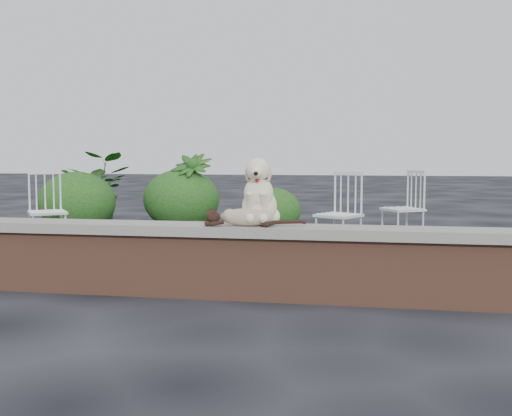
% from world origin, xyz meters
% --- Properties ---
extents(ground, '(60.00, 60.00, 0.00)m').
position_xyz_m(ground, '(0.00, 0.00, 0.00)').
color(ground, black).
rests_on(ground, ground).
extents(brick_wall, '(6.00, 0.30, 0.50)m').
position_xyz_m(brick_wall, '(0.00, 0.00, 0.25)').
color(brick_wall, brown).
rests_on(brick_wall, ground).
extents(capstone, '(6.20, 0.40, 0.08)m').
position_xyz_m(capstone, '(0.00, 0.00, 0.54)').
color(capstone, slate).
rests_on(capstone, brick_wall).
extents(dog, '(0.38, 0.49, 0.54)m').
position_xyz_m(dog, '(-0.39, 0.09, 0.85)').
color(dog, beige).
rests_on(dog, capstone).
extents(cat, '(0.93, 0.28, 0.16)m').
position_xyz_m(cat, '(-0.47, -0.06, 0.66)').
color(cat, tan).
rests_on(cat, capstone).
extents(chair_b, '(0.77, 0.77, 0.94)m').
position_xyz_m(chair_b, '(0.13, 2.25, 0.47)').
color(chair_b, white).
rests_on(chair_b, ground).
extents(chair_a, '(0.78, 0.78, 0.94)m').
position_xyz_m(chair_a, '(-3.30, 1.98, 0.47)').
color(chair_a, white).
rests_on(chair_a, ground).
extents(chair_e, '(0.59, 0.59, 0.94)m').
position_xyz_m(chair_e, '(-0.99, 4.61, 0.47)').
color(chair_e, white).
rests_on(chair_e, ground).
extents(chair_d, '(0.77, 0.77, 0.94)m').
position_xyz_m(chair_d, '(0.88, 3.18, 0.47)').
color(chair_d, white).
rests_on(chair_d, ground).
extents(potted_plant_a, '(1.24, 1.13, 1.19)m').
position_xyz_m(potted_plant_a, '(-3.81, 4.51, 0.59)').
color(potted_plant_a, '#164212').
rests_on(potted_plant_a, ground).
extents(potted_plant_b, '(0.70, 0.70, 1.16)m').
position_xyz_m(potted_plant_b, '(-2.28, 4.52, 0.58)').
color(potted_plant_b, '#164212').
rests_on(potted_plant_b, ground).
extents(shrubbery, '(3.97, 1.77, 0.96)m').
position_xyz_m(shrubbery, '(-2.81, 4.31, 0.40)').
color(shrubbery, '#164212').
rests_on(shrubbery, ground).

